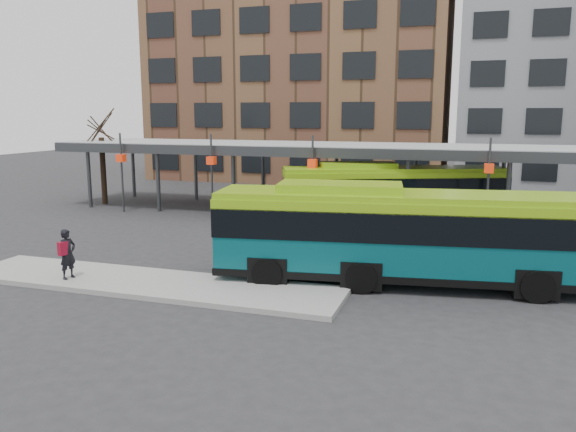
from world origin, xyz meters
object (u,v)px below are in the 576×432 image
(bus_front, at_px, (399,233))
(bus_rear, at_px, (392,191))
(tree, at_px, (103,167))
(pedestrian, at_px, (67,254))

(bus_front, distance_m, bus_rear, 11.54)
(bus_front, relative_size, bus_rear, 1.08)
(bus_rear, bearing_deg, bus_front, -103.22)
(tree, xyz_separation_m, pedestrian, (9.70, -15.62, -1.35))
(tree, distance_m, pedestrian, 18.44)
(tree, relative_size, bus_front, 0.42)
(bus_front, bearing_deg, bus_rear, 90.51)
(bus_rear, height_order, pedestrian, bus_rear)
(tree, height_order, pedestrian, tree)
(tree, relative_size, bus_rear, 0.46)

